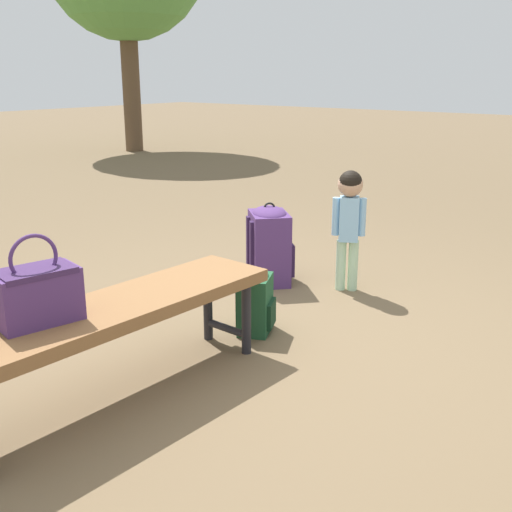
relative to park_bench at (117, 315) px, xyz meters
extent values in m
plane|color=brown|center=(0.83, -0.16, -0.39)|extent=(40.00, 40.00, 0.00)
cube|color=brown|center=(0.00, 0.00, 0.03)|extent=(1.62, 0.48, 0.06)
cylinder|color=black|center=(0.71, 0.11, -0.20)|extent=(0.05, 0.05, 0.39)
cylinder|color=black|center=(0.69, -0.17, -0.20)|extent=(0.05, 0.05, 0.39)
cylinder|color=black|center=(0.70, -0.03, -0.29)|extent=(0.05, 0.28, 0.04)
cube|color=#4C2D66|center=(-0.33, 0.07, 0.17)|extent=(0.35, 0.24, 0.22)
cube|color=#39224C|center=(-0.33, 0.07, 0.27)|extent=(0.32, 0.24, 0.02)
torus|color=#4C2D66|center=(-0.33, 0.07, 0.33)|extent=(0.19, 0.06, 0.20)
cylinder|color=#B2D8B2|center=(1.86, -0.06, -0.22)|extent=(0.07, 0.07, 0.34)
cylinder|color=#B2D8B2|center=(1.90, -0.13, -0.22)|extent=(0.07, 0.07, 0.34)
ellipsoid|color=white|center=(1.88, -0.05, -0.37)|extent=(0.10, 0.09, 0.04)
ellipsoid|color=white|center=(1.92, -0.12, -0.37)|extent=(0.10, 0.09, 0.04)
cube|color=#8CBFE5|center=(1.88, -0.09, 0.10)|extent=(0.16, 0.16, 0.29)
cylinder|color=#8CBFE5|center=(1.84, -0.02, 0.11)|extent=(0.05, 0.05, 0.25)
cylinder|color=#8CBFE5|center=(1.92, -0.17, 0.11)|extent=(0.05, 0.05, 0.25)
sphere|color=tan|center=(1.88, -0.09, 0.33)|extent=(0.16, 0.16, 0.16)
sphere|color=black|center=(1.87, -0.10, 0.34)|extent=(0.15, 0.15, 0.15)
cube|color=#4C2D66|center=(1.69, 0.42, -0.15)|extent=(0.41, 0.42, 0.50)
ellipsoid|color=#4C2D66|center=(1.69, 0.42, 0.09)|extent=(0.39, 0.40, 0.11)
cube|color=#311D42|center=(1.79, 0.32, -0.22)|extent=(0.19, 0.20, 0.22)
cube|color=#311D42|center=(1.64, 0.56, -0.15)|extent=(0.05, 0.06, 0.42)
cube|color=#311D42|center=(1.54, 0.45, -0.15)|extent=(0.05, 0.06, 0.42)
torus|color=black|center=(1.69, 0.42, 0.14)|extent=(0.07, 0.07, 0.08)
cube|color=#1E4C2D|center=(0.94, -0.04, -0.23)|extent=(0.27, 0.24, 0.33)
ellipsoid|color=#1E4C2D|center=(0.94, -0.04, -0.07)|extent=(0.26, 0.23, 0.07)
cube|color=#13311D|center=(0.98, -0.12, -0.28)|extent=(0.15, 0.09, 0.15)
cube|color=#13311D|center=(0.95, 0.06, -0.23)|extent=(0.04, 0.03, 0.28)
cube|color=#13311D|center=(0.86, 0.02, -0.23)|extent=(0.04, 0.03, 0.28)
torus|color=#B2B2B7|center=(0.94, -0.04, -0.04)|extent=(0.03, 0.05, 0.05)
cylinder|color=brown|center=(6.24, 6.90, 0.85)|extent=(0.32, 0.32, 2.50)
camera|label=1|loc=(-1.65, -2.04, 1.03)|focal=43.68mm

